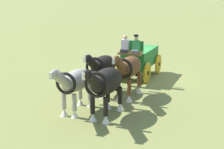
{
  "coord_description": "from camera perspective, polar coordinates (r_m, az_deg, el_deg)",
  "views": [
    {
      "loc": [
        18.87,
        0.74,
        5.04
      ],
      "look_at": [
        4.29,
        -1.04,
        1.2
      ],
      "focal_mm": 55.7,
      "sensor_mm": 36.0,
      "label": 1
    }
  ],
  "objects": [
    {
      "name": "ground_plane",
      "position": [
        19.55,
        4.57,
        -0.34
      ],
      "size": [
        220.0,
        220.0,
        0.0
      ],
      "primitive_type": "plane",
      "color": "olive"
    },
    {
      "name": "show_wagon",
      "position": [
        19.11,
        4.46,
        2.7
      ],
      "size": [
        5.64,
        2.42,
        2.59
      ],
      "color": "#236B2D",
      "rests_on": "ground"
    },
    {
      "name": "draft_horse_rear_near",
      "position": [
        15.6,
        2.7,
        0.97
      ],
      "size": [
        2.98,
        1.41,
        2.23
      ],
      "color": "brown",
      "rests_on": "ground"
    },
    {
      "name": "draft_horse_rear_off",
      "position": [
        16.08,
        -1.66,
        1.2
      ],
      "size": [
        2.93,
        1.41,
        2.17
      ],
      "color": "black",
      "rests_on": "ground"
    },
    {
      "name": "draft_horse_lead_near",
      "position": [
        13.26,
        -1.1,
        -1.42
      ],
      "size": [
        3.06,
        1.49,
        2.24
      ],
      "color": "black",
      "rests_on": "ground"
    },
    {
      "name": "draft_horse_lead_off",
      "position": [
        13.83,
        -6.09,
        -1.3
      ],
      "size": [
        2.93,
        1.34,
        2.12
      ],
      "color": "#9E998E",
      "rests_on": "ground"
    }
  ]
}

